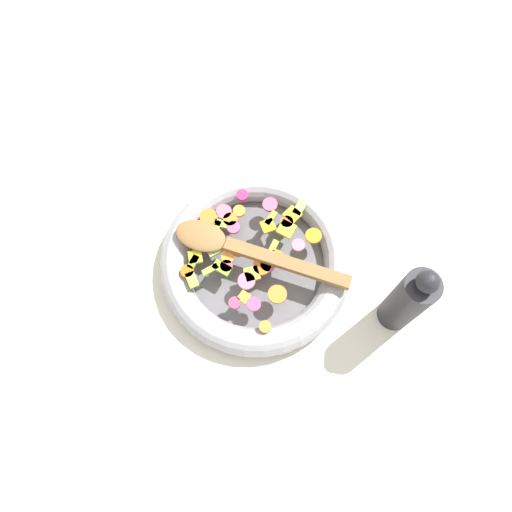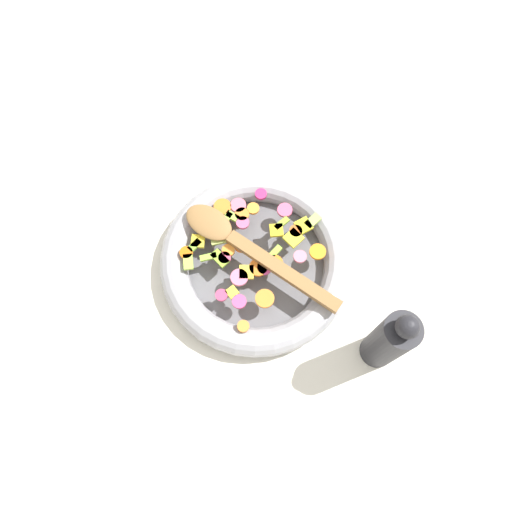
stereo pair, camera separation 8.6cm
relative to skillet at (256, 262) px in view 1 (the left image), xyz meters
The scene contains 5 objects.
ground_plane 0.02m from the skillet, ahead, with size 4.00×4.00×0.00m, color silver.
skillet is the anchor object (origin of this frame).
chopped_vegetables 0.04m from the skillet, 157.58° to the right, with size 0.26×0.26×0.01m.
wooden_spoon 0.05m from the skillet, 135.91° to the right, with size 0.25×0.24×0.01m.
pepper_mill 0.27m from the skillet, 42.24° to the left, with size 0.06×0.06×0.21m.
Camera 1 is at (0.27, -0.14, 0.85)m, focal length 35.00 mm.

